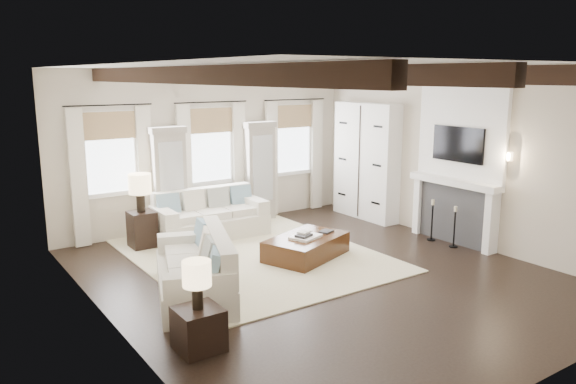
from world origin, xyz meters
TOP-DOWN VIEW (x-y plane):
  - ground at (0.00, 0.00)m, footprint 7.50×7.50m
  - room_shell at (0.75, 0.90)m, footprint 6.54×7.54m
  - area_rug at (-0.36, 1.55)m, footprint 3.75×4.85m
  - sofa_back at (-0.46, 2.94)m, footprint 2.17×1.05m
  - sofa_left at (-1.95, 0.31)m, footprint 1.63×2.32m
  - ottoman at (0.31, 0.81)m, footprint 1.66×1.34m
  - tray at (0.26, 0.76)m, footprint 0.60×0.53m
  - book_lower at (0.20, 0.73)m, footprint 0.31×0.28m
  - book_upper at (0.26, 0.79)m, footprint 0.27×0.24m
  - book_loose at (0.77, 0.84)m, footprint 0.29×0.25m
  - side_table_front at (-2.64, -1.14)m, footprint 0.50×0.50m
  - lamp_front at (-2.64, -1.14)m, footprint 0.33×0.33m
  - side_table_back at (-1.78, 2.97)m, footprint 0.45×0.45m
  - lamp_back at (-1.78, 2.97)m, footprint 0.40×0.40m
  - candlestick_near at (2.90, -0.21)m, footprint 0.15×0.15m
  - candlestick_far at (2.90, 0.31)m, footprint 0.16×0.16m

SIDE VIEW (x-z plane):
  - ground at x=0.00m, z-range 0.00..0.00m
  - area_rug at x=-0.36m, z-range 0.00..0.02m
  - ottoman at x=0.31m, z-range 0.00..0.38m
  - side_table_front at x=-2.64m, z-range 0.00..0.50m
  - candlestick_near at x=2.90m, z-range -0.07..0.70m
  - candlestick_far at x=2.90m, z-range -0.07..0.72m
  - side_table_back at x=-1.78m, z-range 0.00..0.67m
  - sofa_left at x=-1.95m, z-range -0.09..0.82m
  - sofa_back at x=-0.46m, z-range -0.09..0.82m
  - book_loose at x=0.77m, z-range 0.38..0.41m
  - tray at x=0.26m, z-range 0.38..0.42m
  - book_lower at x=0.20m, z-range 0.42..0.46m
  - book_upper at x=0.26m, z-range 0.46..0.49m
  - lamp_front at x=-2.64m, z-range 0.60..1.16m
  - lamp_back at x=-1.78m, z-range 0.79..1.49m
  - room_shell at x=0.75m, z-range 0.28..3.50m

